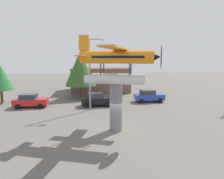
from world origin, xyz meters
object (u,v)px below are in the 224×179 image
at_px(floatplane_monument, 118,63).
at_px(tree_west, 0,77).
at_px(car_mid_black, 97,99).
at_px(storefront_building, 100,79).
at_px(car_far_blue, 149,96).
at_px(car_near_red, 30,101).
at_px(streetlight_primary, 91,70).
at_px(tree_east, 80,68).
at_px(display_pedestal, 116,107).

relative_size(floatplane_monument, tree_west, 1.80).
xyz_separation_m(floatplane_monument, tree_west, (-14.81, 12.95, -2.16)).
height_order(car_mid_black, storefront_building, storefront_building).
xyz_separation_m(car_far_blue, tree_west, (-21.02, 1.84, 2.88)).
xyz_separation_m(floatplane_monument, car_near_red, (-10.00, 9.67, -5.04)).
distance_m(streetlight_primary, tree_east, 8.01).
relative_size(car_mid_black, streetlight_primary, 0.49).
relative_size(display_pedestal, car_far_blue, 1.01).
distance_m(floatplane_monument, tree_east, 15.68).
height_order(floatplane_monument, car_near_red, floatplane_monument).
relative_size(car_far_blue, streetlight_primary, 0.49).
xyz_separation_m(tree_west, tree_east, (11.11, 2.24, 0.97)).
bearing_deg(streetlight_primary, floatplane_monument, -73.80).
xyz_separation_m(display_pedestal, car_mid_black, (-1.27, 9.37, -1.24)).
bearing_deg(tree_east, display_pedestal, -76.71).
bearing_deg(tree_west, car_near_red, -34.32).
bearing_deg(car_near_red, floatplane_monument, -44.03).
distance_m(display_pedestal, floatplane_monument, 3.80).
bearing_deg(car_far_blue, streetlight_primary, -155.66).
bearing_deg(car_mid_black, tree_west, 165.24).
relative_size(streetlight_primary, tree_east, 1.15).
distance_m(car_far_blue, tree_east, 11.39).
relative_size(car_mid_black, storefront_building, 0.39).
relative_size(tree_west, tree_east, 0.76).
bearing_deg(streetlight_primary, tree_west, 156.12).
xyz_separation_m(streetlight_primary, tree_west, (-12.68, 5.61, -1.19)).
relative_size(car_near_red, tree_east, 0.56).
bearing_deg(car_near_red, car_mid_black, -1.66).
height_order(storefront_building, tree_west, tree_west).
xyz_separation_m(display_pedestal, floatplane_monument, (0.12, -0.04, 3.79)).
distance_m(floatplane_monument, streetlight_primary, 7.70).
bearing_deg(storefront_building, car_far_blue, -59.51).
bearing_deg(streetlight_primary, storefront_building, 82.61).
xyz_separation_m(car_mid_black, car_far_blue, (7.60, 1.70, 0.00)).
bearing_deg(tree_west, car_far_blue, -5.00).
bearing_deg(storefront_building, display_pedestal, -89.74).
bearing_deg(tree_east, car_near_red, -138.73).
bearing_deg(tree_west, streetlight_primary, -23.88).
xyz_separation_m(display_pedestal, tree_east, (-3.58, 15.15, 2.60)).
bearing_deg(storefront_building, streetlight_primary, -97.39).
height_order(display_pedestal, streetlight_primary, streetlight_primary).
height_order(car_near_red, car_mid_black, same).
xyz_separation_m(floatplane_monument, storefront_building, (-0.22, 22.04, -3.66)).
bearing_deg(tree_west, storefront_building, 31.93).
distance_m(car_mid_black, streetlight_primary, 4.62).
distance_m(tree_west, tree_east, 11.37).
relative_size(floatplane_monument, car_far_blue, 2.43).
height_order(display_pedestal, car_far_blue, display_pedestal).
bearing_deg(car_far_blue, floatplane_monument, -119.21).
height_order(display_pedestal, car_near_red, display_pedestal).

